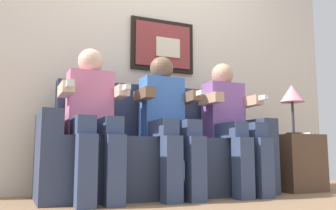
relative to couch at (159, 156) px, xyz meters
name	(u,v)px	position (x,y,z in m)	size (l,w,h in m)	color
ground_plane	(176,201)	(0.00, -0.33, -0.31)	(5.53, 5.53, 0.00)	#8C6B4C
back_wall_assembly	(143,50)	(0.01, 0.44, 0.99)	(4.25, 0.10, 2.60)	beige
couch	(159,156)	(0.00, 0.00, 0.00)	(1.85, 0.58, 0.90)	#333D56
person_on_left	(93,114)	(-0.57, -0.17, 0.29)	(0.46, 0.56, 1.11)	pink
person_in_middle	(168,117)	(0.00, -0.17, 0.29)	(0.46, 0.56, 1.11)	#3F72CC
person_on_right	(231,120)	(0.57, -0.17, 0.29)	(0.46, 0.56, 1.11)	#8C59A5
side_table_right	(295,163)	(1.28, -0.11, -0.06)	(0.40, 0.40, 0.50)	brown
table_lamp	(292,96)	(1.26, -0.13, 0.55)	(0.22, 0.22, 0.46)	#333338
spare_remote_on_table	(306,134)	(1.37, -0.17, 0.20)	(0.04, 0.13, 0.02)	white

